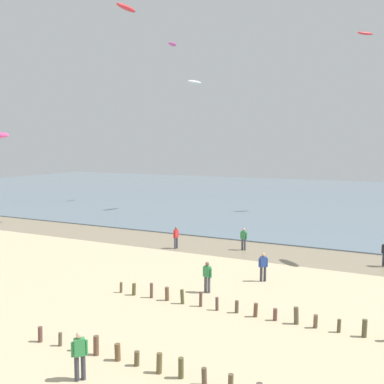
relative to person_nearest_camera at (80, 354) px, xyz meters
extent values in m
cube|color=gray|center=(-2.05, 20.70, -0.91)|extent=(120.00, 5.75, 0.01)
cube|color=slate|center=(-2.05, 58.58, -0.87)|extent=(160.00, 70.00, 0.10)
cylinder|color=brown|center=(-3.48, 1.61, -0.60)|extent=(0.18, 0.20, 0.64)
cylinder|color=brown|center=(-2.48, 1.69, -0.64)|extent=(0.16, 0.15, 0.56)
cylinder|color=brown|center=(-1.56, 1.69, -0.65)|extent=(0.17, 0.19, 0.54)
cylinder|color=brown|center=(-0.70, 1.72, -0.54)|extent=(0.22, 0.23, 0.76)
cylinder|color=brown|center=(0.30, 1.73, -0.60)|extent=(0.23, 0.22, 0.65)
cylinder|color=brown|center=(1.16, 1.72, -0.65)|extent=(0.21, 0.19, 0.55)
cylinder|color=brown|center=(2.16, 1.63, -0.56)|extent=(0.21, 0.24, 0.73)
cylinder|color=brown|center=(3.01, 1.67, -0.55)|extent=(0.20, 0.20, 0.74)
cylinder|color=brown|center=(3.92, 1.62, -0.62)|extent=(0.20, 0.18, 0.61)
cylinder|color=brown|center=(4.84, 1.69, -0.63)|extent=(0.19, 0.18, 0.58)
cylinder|color=brown|center=(-4.18, 8.15, -0.63)|extent=(0.16, 0.16, 0.58)
cylinder|color=brown|center=(-3.31, 8.12, -0.60)|extent=(0.22, 0.21, 0.65)
cylinder|color=brown|center=(-2.25, 8.19, -0.53)|extent=(0.17, 0.19, 0.79)
cylinder|color=brown|center=(-1.32, 8.20, -0.56)|extent=(0.22, 0.23, 0.71)
cylinder|color=brown|center=(-0.39, 8.13, -0.55)|extent=(0.21, 0.20, 0.74)
cylinder|color=brown|center=(0.61, 8.21, -0.55)|extent=(0.16, 0.19, 0.75)
cylinder|color=brown|center=(1.55, 8.09, -0.60)|extent=(0.17, 0.18, 0.65)
cylinder|color=brown|center=(2.53, 8.21, -0.62)|extent=(0.20, 0.20, 0.61)
cylinder|color=brown|center=(3.50, 8.14, -0.59)|extent=(0.23, 0.21, 0.67)
cylinder|color=brown|center=(4.44, 8.12, -0.64)|extent=(0.20, 0.21, 0.57)
cylinder|color=brown|center=(5.39, 8.16, -0.53)|extent=(0.25, 0.22, 0.78)
cylinder|color=brown|center=(6.26, 8.10, -0.62)|extent=(0.20, 0.21, 0.61)
cylinder|color=brown|center=(7.26, 8.08, -0.63)|extent=(0.17, 0.17, 0.58)
cylinder|color=brown|center=(8.28, 8.08, -0.54)|extent=(0.22, 0.24, 0.76)
cylinder|color=#383842|center=(0.07, 0.08, -0.48)|extent=(0.16, 0.16, 0.88)
cylinder|color=#383842|center=(-0.07, -0.08, -0.48)|extent=(0.16, 0.16, 0.88)
cube|color=#338C4C|center=(0.00, 0.00, 0.26)|extent=(0.40, 0.42, 0.60)
sphere|color=beige|center=(0.00, 0.00, 0.68)|extent=(0.22, 0.22, 0.22)
cylinder|color=#338C4C|center=(0.16, 0.18, 0.21)|extent=(0.09, 0.09, 0.52)
cylinder|color=#338C4C|center=(-0.16, -0.18, 0.21)|extent=(0.09, 0.09, 0.52)
cylinder|color=#4C4C56|center=(-6.59, 18.56, -0.48)|extent=(0.16, 0.16, 0.88)
cylinder|color=#4C4C56|center=(-6.53, 18.78, -0.48)|extent=(0.16, 0.16, 0.88)
cube|color=red|center=(-6.56, 18.67, 0.26)|extent=(0.30, 0.40, 0.60)
sphere|color=brown|center=(-6.56, 18.67, 0.68)|extent=(0.22, 0.22, 0.22)
cylinder|color=red|center=(-6.62, 18.44, 0.21)|extent=(0.09, 0.09, 0.52)
cylinder|color=red|center=(-6.50, 18.90, 0.21)|extent=(0.09, 0.09, 0.52)
cylinder|color=#383842|center=(2.18, 13.66, -0.48)|extent=(0.16, 0.16, 0.88)
cylinder|color=#383842|center=(2.00, 13.54, -0.48)|extent=(0.16, 0.16, 0.88)
cube|color=#2D4CA5|center=(2.09, 13.60, 0.26)|extent=(0.42, 0.38, 0.60)
sphere|color=tan|center=(2.09, 13.60, 0.68)|extent=(0.22, 0.22, 0.22)
cylinder|color=#2D4CA5|center=(2.29, 13.73, 0.21)|extent=(0.09, 0.09, 0.52)
cylinder|color=#2D4CA5|center=(1.89, 13.47, 0.21)|extent=(0.09, 0.09, 0.52)
cylinder|color=#4C4C56|center=(-1.81, 20.58, -0.48)|extent=(0.16, 0.16, 0.88)
cylinder|color=#4C4C56|center=(-1.59, 20.55, -0.48)|extent=(0.16, 0.16, 0.88)
cube|color=#338C4C|center=(-1.70, 20.56, 0.26)|extent=(0.39, 0.27, 0.60)
sphere|color=tan|center=(-1.70, 20.56, 0.68)|extent=(0.22, 0.22, 0.22)
cylinder|color=#338C4C|center=(-1.94, 20.60, 0.21)|extent=(0.09, 0.09, 0.52)
cylinder|color=#338C4C|center=(-1.46, 20.53, 0.21)|extent=(0.09, 0.09, 0.52)
cylinder|color=#383842|center=(8.20, 20.41, -0.48)|extent=(0.16, 0.16, 0.88)
cylinder|color=black|center=(8.09, 20.48, 0.21)|extent=(0.09, 0.09, 0.52)
cylinder|color=#4C4C56|center=(0.12, 10.26, -0.48)|extent=(0.16, 0.16, 0.88)
cylinder|color=#4C4C56|center=(-0.10, 10.29, -0.48)|extent=(0.16, 0.16, 0.88)
cube|color=#338C4C|center=(0.01, 10.27, 0.26)|extent=(0.39, 0.27, 0.60)
sphere|color=brown|center=(0.01, 10.27, 0.68)|extent=(0.22, 0.22, 0.22)
cylinder|color=#338C4C|center=(0.25, 10.24, 0.21)|extent=(0.09, 0.09, 0.52)
cylinder|color=#338C4C|center=(-0.23, 10.31, 0.21)|extent=(0.09, 0.09, 0.52)
ellipsoid|color=white|center=(-14.40, 37.63, 14.60)|extent=(1.30, 2.65, 0.49)
ellipsoid|color=red|center=(3.84, 44.90, 19.85)|extent=(2.03, 2.04, 0.53)
ellipsoid|color=#E54C99|center=(-21.01, 44.00, 20.92)|extent=(0.96, 2.25, 0.52)
ellipsoid|color=red|center=(-15.90, 25.82, 20.29)|extent=(1.05, 2.92, 0.73)
camera|label=1|loc=(9.98, -11.25, 7.06)|focal=41.92mm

